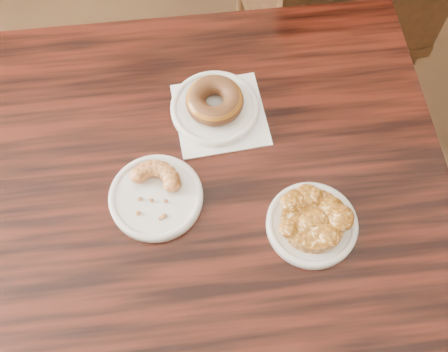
# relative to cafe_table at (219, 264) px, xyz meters

# --- Properties ---
(floor) EXTENTS (5.00, 5.00, 0.00)m
(floor) POSITION_rel_cafe_table_xyz_m (0.06, -0.08, -0.38)
(floor) COLOR black
(floor) RESTS_ON ground
(cafe_table) EXTENTS (0.97, 0.97, 0.75)m
(cafe_table) POSITION_rel_cafe_table_xyz_m (0.00, 0.00, 0.00)
(cafe_table) COLOR black
(cafe_table) RESTS_ON floor
(chair_far) EXTENTS (0.61, 0.61, 0.90)m
(chair_far) POSITION_rel_cafe_table_xyz_m (0.22, 0.74, 0.08)
(chair_far) COLOR black
(chair_far) RESTS_ON floor
(napkin) EXTENTS (0.20, 0.20, 0.00)m
(napkin) POSITION_rel_cafe_table_xyz_m (-0.01, 0.16, 0.38)
(napkin) COLOR white
(napkin) RESTS_ON cafe_table
(plate_donut) EXTENTS (0.16, 0.16, 0.01)m
(plate_donut) POSITION_rel_cafe_table_xyz_m (-0.02, 0.17, 0.39)
(plate_donut) COLOR white
(plate_donut) RESTS_ON napkin
(plate_cruller) EXTENTS (0.16, 0.16, 0.01)m
(plate_cruller) POSITION_rel_cafe_table_xyz_m (-0.10, -0.02, 0.38)
(plate_cruller) COLOR white
(plate_cruller) RESTS_ON cafe_table
(plate_fritter) EXTENTS (0.15, 0.15, 0.01)m
(plate_fritter) POSITION_rel_cafe_table_xyz_m (0.16, -0.04, 0.38)
(plate_fritter) COLOR silver
(plate_fritter) RESTS_ON cafe_table
(glazed_donut) EXTENTS (0.10, 0.10, 0.04)m
(glazed_donut) POSITION_rel_cafe_table_xyz_m (-0.02, 0.17, 0.41)
(glazed_donut) COLOR #8D5614
(glazed_donut) RESTS_ON plate_donut
(apple_fritter) EXTENTS (0.15, 0.15, 0.03)m
(apple_fritter) POSITION_rel_cafe_table_xyz_m (0.16, -0.04, 0.40)
(apple_fritter) COLOR #4B2608
(apple_fritter) RESTS_ON plate_fritter
(cruller_fragment) EXTENTS (0.10, 0.10, 0.03)m
(cruller_fragment) POSITION_rel_cafe_table_xyz_m (-0.10, -0.02, 0.40)
(cruller_fragment) COLOR brown
(cruller_fragment) RESTS_ON plate_cruller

